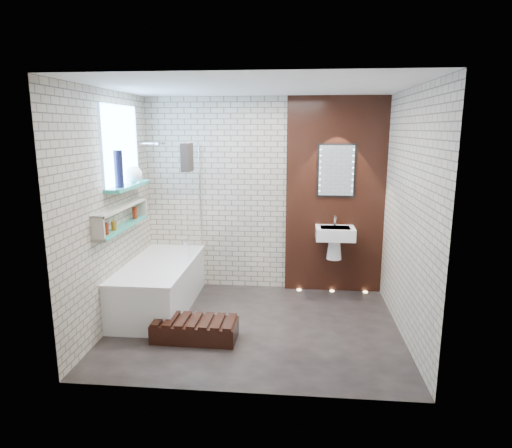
# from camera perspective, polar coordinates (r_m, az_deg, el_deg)

# --- Properties ---
(ground) EXTENTS (3.20, 3.20, 0.00)m
(ground) POSITION_cam_1_polar(r_m,az_deg,el_deg) (5.16, -0.16, -12.93)
(ground) COLOR black
(ground) RESTS_ON ground
(room_shell) EXTENTS (3.24, 3.20, 2.60)m
(room_shell) POSITION_cam_1_polar(r_m,az_deg,el_deg) (4.76, -0.17, 1.39)
(room_shell) COLOR tan
(room_shell) RESTS_ON ground
(walnut_panel) EXTENTS (1.30, 0.06, 2.60)m
(walnut_panel) POSITION_cam_1_polar(r_m,az_deg,el_deg) (6.01, 10.09, 3.46)
(walnut_panel) COLOR black
(walnut_panel) RESTS_ON ground
(clerestory_window) EXTENTS (0.18, 1.00, 0.94)m
(clerestory_window) POSITION_cam_1_polar(r_m,az_deg,el_deg) (5.41, -16.78, 8.59)
(clerestory_window) COLOR #7FADE0
(clerestory_window) RESTS_ON room_shell
(display_niche) EXTENTS (0.14, 1.30, 0.26)m
(display_niche) POSITION_cam_1_polar(r_m,az_deg,el_deg) (5.29, -16.73, 0.86)
(display_niche) COLOR teal
(display_niche) RESTS_ON room_shell
(bathtub) EXTENTS (0.79, 1.74, 0.70)m
(bathtub) POSITION_cam_1_polar(r_m,az_deg,el_deg) (5.70, -12.17, -7.59)
(bathtub) COLOR white
(bathtub) RESTS_ON ground
(bath_screen) EXTENTS (0.01, 0.78, 1.40)m
(bath_screen) POSITION_cam_1_polar(r_m,az_deg,el_deg) (5.77, -7.94, 2.97)
(bath_screen) COLOR white
(bath_screen) RESTS_ON bathtub
(towel) EXTENTS (0.10, 0.26, 0.33)m
(towel) POSITION_cam_1_polar(r_m,az_deg,el_deg) (5.43, -8.82, 8.43)
(towel) COLOR black
(towel) RESTS_ON bath_screen
(shower_head) EXTENTS (0.18, 0.18, 0.02)m
(shower_head) POSITION_cam_1_polar(r_m,az_deg,el_deg) (5.88, -12.16, 10.04)
(shower_head) COLOR silver
(shower_head) RESTS_ON room_shell
(washbasin) EXTENTS (0.50, 0.36, 0.58)m
(washbasin) POSITION_cam_1_polar(r_m,az_deg,el_deg) (5.92, 10.05, -1.73)
(washbasin) COLOR white
(washbasin) RESTS_ON walnut_panel
(led_mirror) EXTENTS (0.50, 0.02, 0.70)m
(led_mirror) POSITION_cam_1_polar(r_m,az_deg,el_deg) (5.93, 10.24, 6.74)
(led_mirror) COLOR black
(led_mirror) RESTS_ON walnut_panel
(walnut_step) EXTENTS (0.89, 0.41, 0.20)m
(walnut_step) POSITION_cam_1_polar(r_m,az_deg,el_deg) (4.89, -7.81, -13.31)
(walnut_step) COLOR black
(walnut_step) RESTS_ON ground
(niche_bottles) EXTENTS (0.06, 0.89, 0.15)m
(niche_bottles) POSITION_cam_1_polar(r_m,az_deg,el_deg) (5.27, -16.85, 0.41)
(niche_bottles) COLOR #965D17
(niche_bottles) RESTS_ON display_niche
(sill_vases) EXTENTS (0.20, 0.59, 0.41)m
(sill_vases) POSITION_cam_1_polar(r_m,az_deg,el_deg) (5.40, -15.92, 6.32)
(sill_vases) COLOR black
(sill_vases) RESTS_ON clerestory_window
(floor_uplights) EXTENTS (0.96, 0.06, 0.01)m
(floor_uplights) POSITION_cam_1_polar(r_m,az_deg,el_deg) (6.27, 9.70, -8.43)
(floor_uplights) COLOR #FFD899
(floor_uplights) RESTS_ON ground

